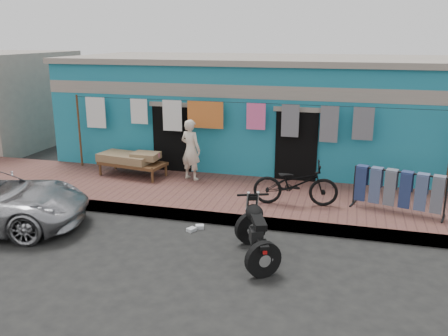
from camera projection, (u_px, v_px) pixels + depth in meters
ground at (196, 254)px, 8.97m from camera, size 80.00×80.00×0.00m
sidewalk at (235, 197)px, 11.72m from camera, size 28.00×3.00×0.25m
curb at (219, 218)px, 10.38m from camera, size 28.00×0.10×0.25m
building at (265, 111)px, 15.00m from camera, size 12.20×5.20×3.36m
clothesline at (225, 121)px, 12.58m from camera, size 10.06×0.06×2.10m
seated_person at (191, 150)px, 12.56m from camera, size 0.68×0.56×1.63m
bicycle at (296, 179)px, 10.71m from camera, size 1.96×0.92×1.22m
motorcycle at (257, 231)px, 8.63m from camera, size 1.76×2.12×1.11m
charpoy at (133, 164)px, 13.03m from camera, size 2.19×1.49×0.65m
jeans_rack at (398, 191)px, 10.31m from camera, size 2.21×1.42×0.96m
litter_a at (200, 227)px, 10.14m from camera, size 0.21×0.19×0.08m
litter_b at (258, 233)px, 9.84m from camera, size 0.18×0.18×0.07m
litter_c at (192, 230)px, 10.00m from camera, size 0.21×0.23×0.07m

